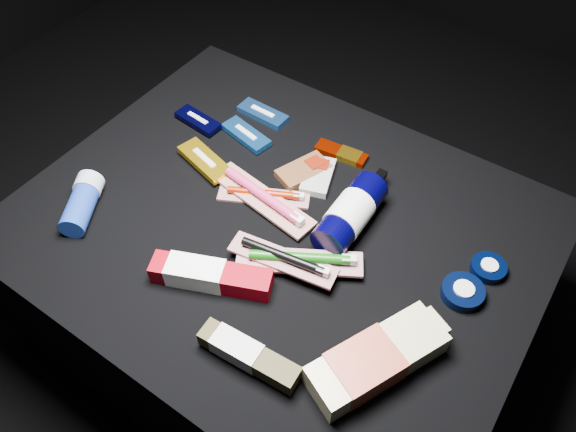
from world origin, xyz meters
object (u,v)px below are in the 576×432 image
Objects in this scene: bodywash_bottle at (375,361)px; toothpaste_carton_red at (206,275)px; lotion_bottle at (350,214)px; deodorant_stick at (82,203)px.

toothpaste_carton_red is (-0.32, -0.02, -0.00)m from bodywash_bottle.
bodywash_bottle is 1.14× the size of toothpaste_carton_red.
lotion_bottle is 0.29m from bodywash_bottle.
deodorant_stick reaches higher than bodywash_bottle.
bodywash_bottle is (0.18, -0.23, -0.01)m from lotion_bottle.
deodorant_stick is (-0.63, -0.03, 0.00)m from bodywash_bottle.
lotion_bottle is 0.29m from toothpaste_carton_red.
lotion_bottle is 1.64× the size of deodorant_stick.
toothpaste_carton_red is (-0.14, -0.25, -0.02)m from lotion_bottle.
lotion_bottle is at bearing 37.26° from toothpaste_carton_red.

